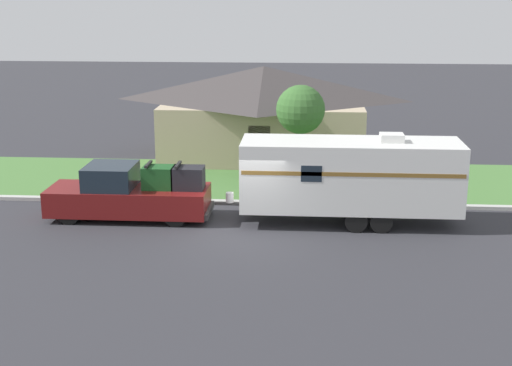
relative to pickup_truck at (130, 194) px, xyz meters
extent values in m
plane|color=#2D2D33|center=(4.36, -1.76, -0.90)|extent=(120.00, 120.00, 0.00)
cube|color=#ADADA8|center=(4.36, 1.99, -0.83)|extent=(80.00, 0.30, 0.14)
cube|color=#477538|center=(4.36, 5.64, -0.89)|extent=(80.00, 7.00, 0.03)
cube|color=tan|center=(4.17, 10.56, 0.48)|extent=(9.59, 6.53, 2.76)
pyramid|color=#3D3838|center=(4.17, 10.56, 2.70)|extent=(10.35, 7.05, 1.67)
cube|color=#4C3828|center=(4.17, 7.33, 0.15)|extent=(1.00, 0.06, 2.10)
cylinder|color=black|center=(-2.01, -0.83, -0.50)|extent=(0.81, 0.28, 0.81)
cylinder|color=black|center=(-2.01, 0.83, -0.50)|extent=(0.81, 0.28, 0.81)
cylinder|color=black|center=(1.77, -0.83, -0.50)|extent=(0.81, 0.28, 0.81)
cylinder|color=black|center=(1.77, 0.83, -0.50)|extent=(0.81, 0.28, 0.81)
cube|color=maroon|center=(-1.27, 0.00, -0.22)|extent=(3.32, 2.01, 0.92)
cube|color=#19232D|center=(-0.68, 0.00, 0.65)|extent=(1.73, 1.85, 0.83)
cube|color=maroon|center=(1.60, 0.00, -0.22)|extent=(2.42, 2.01, 0.92)
cube|color=#333333|center=(2.87, 0.00, -0.56)|extent=(0.12, 1.81, 0.20)
cube|color=#194C1E|center=(1.06, 0.00, 0.64)|extent=(1.11, 0.84, 0.80)
cube|color=black|center=(0.71, 0.00, 1.12)|extent=(0.10, 0.93, 0.08)
cube|color=black|center=(2.13, 0.00, 0.64)|extent=(1.11, 0.84, 0.80)
cube|color=black|center=(1.77, 0.00, 1.12)|extent=(0.10, 0.93, 0.08)
cylinder|color=black|center=(8.03, -1.00, -0.51)|extent=(0.77, 0.22, 0.77)
cylinder|color=black|center=(8.03, 1.00, -0.51)|extent=(0.77, 0.22, 0.77)
cylinder|color=black|center=(8.88, -1.00, -0.51)|extent=(0.77, 0.22, 0.77)
cylinder|color=black|center=(8.88, 1.00, -0.51)|extent=(0.77, 0.22, 0.77)
cube|color=silver|center=(7.85, 0.00, 0.86)|extent=(7.60, 2.29, 2.39)
cube|color=brown|center=(7.85, -1.15, 1.16)|extent=(7.45, 0.01, 0.14)
cube|color=#383838|center=(3.55, 0.00, -0.28)|extent=(0.99, 0.12, 0.10)
cylinder|color=silver|center=(3.60, 0.00, -0.05)|extent=(0.28, 0.28, 0.36)
cube|color=silver|center=(9.22, 0.00, 2.20)|extent=(0.80, 0.68, 0.28)
cube|color=#19232D|center=(6.48, -1.15, 1.16)|extent=(0.70, 0.01, 0.56)
cylinder|color=brown|center=(10.39, 2.66, -0.32)|extent=(0.09, 0.09, 1.15)
cube|color=silver|center=(10.39, 2.66, 0.36)|extent=(0.48, 0.20, 0.22)
cylinder|color=brown|center=(6.04, 5.12, 0.32)|extent=(0.24, 0.24, 2.45)
sphere|color=#38662D|center=(6.04, 5.12, 2.31)|extent=(2.04, 2.04, 2.04)
camera|label=1|loc=(6.25, -24.25, 7.06)|focal=50.00mm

